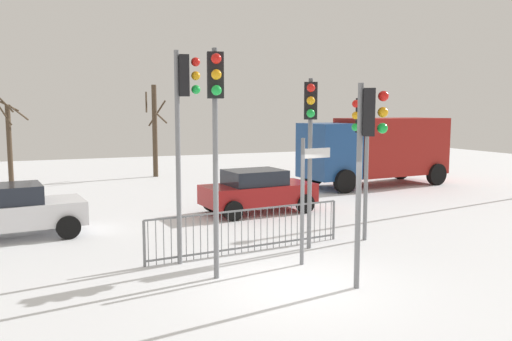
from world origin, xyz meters
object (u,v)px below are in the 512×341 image
at_px(traffic_light_foreground_left, 184,109).
at_px(traffic_light_mid_right, 368,139).
at_px(traffic_light_mid_left, 216,112).
at_px(traffic_light_foreground_right, 363,134).
at_px(car_red_trailing, 257,190).
at_px(traffic_light_rear_left, 310,125).
at_px(delivery_truck, 376,148).
at_px(car_white_mid, 9,211).
at_px(bare_tree_left, 9,138).
at_px(direction_sign_post, 305,194).
at_px(bare_tree_right, 155,129).

bearing_deg(traffic_light_foreground_left, traffic_light_mid_right, 56.76).
bearing_deg(traffic_light_mid_right, traffic_light_mid_left, -87.33).
xyz_separation_m(traffic_light_foreground_right, car_red_trailing, (-1.06, 4.63, -2.09)).
bearing_deg(traffic_light_rear_left, delivery_truck, -105.24).
relative_size(car_white_mid, bare_tree_left, 0.87).
bearing_deg(direction_sign_post, car_white_mid, 133.00).
bearing_deg(traffic_light_mid_right, car_red_trailing, -152.32).
xyz_separation_m(traffic_light_foreground_left, bare_tree_left, (-4.33, 16.38, -1.35)).
bearing_deg(traffic_light_mid_left, bare_tree_left, -61.62).
xyz_separation_m(traffic_light_foreground_right, traffic_light_rear_left, (-1.71, -0.28, 0.27)).
bearing_deg(direction_sign_post, traffic_light_foreground_left, 148.78).
height_order(traffic_light_foreground_right, traffic_light_foreground_left, traffic_light_foreground_left).
distance_m(car_red_trailing, bare_tree_right, 11.12).
xyz_separation_m(traffic_light_mid_left, traffic_light_foreground_left, (-0.28, 1.40, 0.05)).
xyz_separation_m(traffic_light_mid_left, traffic_light_foreground_right, (4.58, 1.63, -0.60)).
distance_m(traffic_light_rear_left, delivery_truck, 12.04).
xyz_separation_m(delivery_truck, bare_tree_left, (-15.65, 7.68, 0.41)).
relative_size(traffic_light_foreground_right, car_white_mid, 0.98).
height_order(traffic_light_mid_left, car_white_mid, traffic_light_mid_left).
distance_m(traffic_light_mid_right, bare_tree_right, 18.78).
bearing_deg(delivery_truck, traffic_light_foreground_left, 32.91).
bearing_deg(direction_sign_post, car_red_trailing, 70.00).
xyz_separation_m(traffic_light_foreground_left, car_red_trailing, (3.80, 4.86, -2.73)).
bearing_deg(bare_tree_right, traffic_light_mid_right, -89.36).
height_order(direction_sign_post, car_white_mid, direction_sign_post).
relative_size(traffic_light_rear_left, traffic_light_mid_right, 1.07).
xyz_separation_m(traffic_light_foreground_left, direction_sign_post, (2.46, -1.09, -1.88)).
bearing_deg(traffic_light_mid_left, traffic_light_foreground_right, -146.52).
height_order(traffic_light_rear_left, car_white_mid, traffic_light_rear_left).
bearing_deg(traffic_light_mid_left, delivery_truck, -123.71).
xyz_separation_m(traffic_light_foreground_left, car_white_mid, (-3.83, 4.13, -2.73)).
relative_size(direction_sign_post, delivery_truck, 0.40).
bearing_deg(delivery_truck, car_white_mid, 12.16).
relative_size(car_white_mid, delivery_truck, 0.55).
relative_size(traffic_light_mid_right, car_red_trailing, 1.02).
bearing_deg(direction_sign_post, delivery_truck, 40.50).
distance_m(traffic_light_rear_left, bare_tree_right, 15.86).
distance_m(traffic_light_foreground_right, bare_tree_left, 18.59).
bearing_deg(traffic_light_mid_right, car_white_mid, -102.08).
bearing_deg(traffic_light_rear_left, bare_tree_right, -60.13).
xyz_separation_m(traffic_light_rear_left, traffic_light_mid_right, (-0.36, -2.94, -0.19)).
bearing_deg(car_red_trailing, traffic_light_mid_right, -102.23).
xyz_separation_m(traffic_light_rear_left, delivery_truck, (8.17, 8.74, -1.38)).
bearing_deg(traffic_light_mid_right, delivery_truck, 178.88).
bearing_deg(bare_tree_left, traffic_light_foreground_right, -60.36).
xyz_separation_m(traffic_light_mid_left, bare_tree_left, (-4.61, 17.78, -1.30)).
xyz_separation_m(direction_sign_post, bare_tree_left, (-6.80, 17.47, 0.54)).
relative_size(direction_sign_post, car_red_trailing, 0.73).
distance_m(traffic_light_foreground_right, bare_tree_right, 15.72).
bearing_deg(traffic_light_rear_left, car_red_trailing, -69.73).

